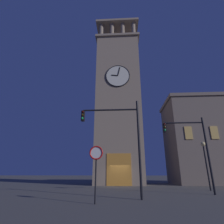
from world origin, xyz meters
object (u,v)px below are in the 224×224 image
Objects in this scene: clocktower at (119,104)px; street_lamp at (205,155)px; traffic_signal_mid at (120,132)px; traffic_signal_near at (193,142)px; no_horn_sign at (96,157)px.

clocktower is 15.44m from street_lamp.
traffic_signal_near is at bearing -153.94° from traffic_signal_mid.
clocktower reaches higher than street_lamp.
no_horn_sign is (1.37, 1.79, -1.86)m from traffic_signal_mid.
clocktower reaches higher than traffic_signal_near.
traffic_signal_mid is 2.93m from no_horn_sign.
clocktower is at bearing -93.33° from no_horn_sign.
street_lamp is 1.50× the size of no_horn_sign.
clocktower is 5.04× the size of traffic_signal_near.
clocktower is 4.69× the size of traffic_signal_mid.
traffic_signal_near is 0.93× the size of traffic_signal_mid.
street_lamp is (-8.19, -6.28, -1.03)m from traffic_signal_mid.
traffic_signal_near is 8.80m from no_horn_sign.
clocktower is at bearing -46.50° from street_lamp.
traffic_signal_mid is at bearing 91.41° from clocktower.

